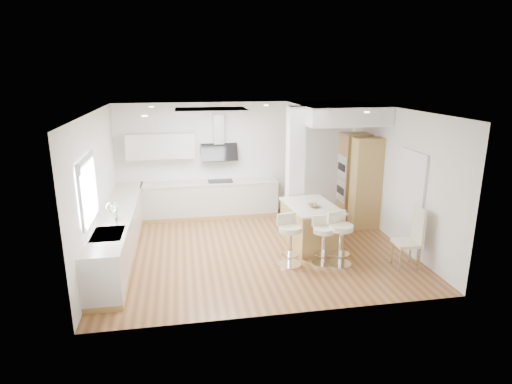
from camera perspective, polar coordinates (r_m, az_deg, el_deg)
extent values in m
plane|color=#905E35|center=(8.87, -0.01, -7.56)|extent=(6.00, 6.00, 0.00)
cube|color=silver|center=(8.87, -0.01, -7.56)|extent=(6.00, 5.00, 0.02)
cube|color=silver|center=(10.82, -2.34, 4.50)|extent=(6.00, 0.04, 2.80)
cube|color=silver|center=(8.44, -20.50, 0.26)|extent=(0.04, 5.00, 2.80)
cube|color=silver|center=(9.40, 18.32, 1.98)|extent=(0.04, 5.00, 2.80)
cube|color=white|center=(8.67, -6.03, 10.82)|extent=(1.40, 0.95, 0.05)
cube|color=white|center=(8.67, -6.02, 10.72)|extent=(1.25, 0.80, 0.03)
cylinder|color=white|center=(9.56, -13.77, 10.98)|extent=(0.10, 0.10, 0.02)
cylinder|color=white|center=(7.57, -14.61, 9.78)|extent=(0.10, 0.10, 0.02)
cylinder|color=white|center=(9.74, 1.37, 11.49)|extent=(0.10, 0.10, 0.02)
cylinder|color=white|center=(9.67, 10.89, 11.19)|extent=(0.10, 0.10, 0.02)
cylinder|color=white|center=(8.29, 14.59, 10.26)|extent=(0.10, 0.10, 0.02)
cube|color=white|center=(7.51, -21.54, 0.31)|extent=(0.03, 1.15, 0.95)
cube|color=white|center=(7.40, -21.85, 4.09)|extent=(0.04, 1.28, 0.06)
cube|color=white|center=(7.65, -21.09, -3.33)|extent=(0.04, 1.28, 0.06)
cube|color=white|center=(6.94, -22.39, -1.00)|extent=(0.04, 0.06, 0.95)
cube|color=white|center=(8.09, -20.67, 1.45)|extent=(0.04, 0.06, 0.95)
cube|color=#9B9EA3|center=(7.41, -21.68, 3.53)|extent=(0.03, 1.18, 0.14)
cube|color=#464037|center=(8.99, 19.80, -1.41)|extent=(0.02, 0.90, 2.00)
cube|color=white|center=(8.98, 19.72, -1.42)|extent=(0.05, 1.00, 2.10)
cube|color=tan|center=(9.05, -17.53, -7.49)|extent=(0.60, 4.50, 0.10)
cube|color=beige|center=(8.89, -17.76, -4.94)|extent=(0.60, 4.50, 0.76)
cube|color=beige|center=(8.77, -17.98, -2.49)|extent=(0.63, 4.50, 0.04)
cube|color=silver|center=(7.60, -19.18, -5.32)|extent=(0.50, 0.75, 0.02)
cube|color=silver|center=(7.45, -19.34, -6.17)|extent=(0.40, 0.34, 0.10)
cube|color=silver|center=(7.78, -18.95, -5.20)|extent=(0.40, 0.34, 0.10)
cylinder|color=silver|center=(7.79, -18.11, -3.21)|extent=(0.02, 0.02, 0.36)
torus|color=silver|center=(7.75, -18.73, -1.97)|extent=(0.18, 0.02, 0.18)
imported|color=#599A4E|center=(8.14, -18.27, -2.54)|extent=(0.17, 0.12, 0.33)
cube|color=tan|center=(10.81, -5.99, -3.00)|extent=(3.30, 0.60, 0.10)
cube|color=beige|center=(10.68, -6.05, -0.81)|extent=(3.30, 0.60, 0.76)
cube|color=beige|center=(10.57, -6.11, 1.27)|extent=(3.33, 0.63, 0.04)
cube|color=black|center=(10.58, -4.77, 1.46)|extent=(0.60, 0.40, 0.01)
cube|color=beige|center=(10.50, -12.62, 6.01)|extent=(1.60, 0.34, 0.60)
cube|color=silver|center=(10.54, -5.03, 8.29)|extent=(0.25, 0.18, 0.70)
cube|color=black|center=(10.55, -4.92, 5.28)|extent=(0.90, 0.26, 0.44)
cube|color=white|center=(9.54, 5.22, 2.92)|extent=(0.35, 0.35, 2.80)
cube|color=silver|center=(10.10, 10.56, 10.33)|extent=(1.78, 2.20, 0.40)
cube|color=tan|center=(10.65, 12.89, 2.01)|extent=(0.62, 0.62, 2.10)
cube|color=tan|center=(10.03, 14.42, 1.06)|extent=(0.62, 0.40, 2.10)
cube|color=silver|center=(10.48, 11.41, 3.28)|extent=(0.02, 0.55, 0.55)
cube|color=silver|center=(10.62, 11.24, 0.22)|extent=(0.02, 0.55, 0.55)
cube|color=black|center=(10.48, 11.35, 3.28)|extent=(0.01, 0.45, 0.18)
cube|color=black|center=(10.61, 11.19, 0.22)|extent=(0.01, 0.45, 0.18)
cube|color=tan|center=(8.99, 7.27, -4.49)|extent=(0.98, 1.42, 0.83)
cube|color=beige|center=(8.85, 7.37, -1.84)|extent=(1.07, 1.51, 0.04)
imported|color=slate|center=(8.71, 7.74, -1.81)|extent=(0.27, 0.27, 0.06)
sphere|color=#C05416|center=(8.72, 7.97, -1.77)|extent=(0.07, 0.07, 0.07)
sphere|color=#C05416|center=(8.71, 7.46, -1.77)|extent=(0.07, 0.07, 0.07)
sphere|color=olive|center=(8.67, 7.84, -1.86)|extent=(0.07, 0.07, 0.07)
cylinder|color=silver|center=(8.18, 4.49, -9.58)|extent=(0.54, 0.54, 0.03)
cylinder|color=silver|center=(8.04, 4.54, -7.42)|extent=(0.09, 0.09, 0.65)
cylinder|color=silver|center=(8.09, 4.52, -8.27)|extent=(0.42, 0.42, 0.02)
cylinder|color=beige|center=(7.90, 4.59, -4.95)|extent=(0.51, 0.51, 0.10)
cube|color=beige|center=(7.98, 4.06, -3.57)|extent=(0.38, 0.14, 0.22)
cylinder|color=silver|center=(8.30, 8.84, -9.34)|extent=(0.44, 0.44, 0.03)
cylinder|color=silver|center=(8.17, 8.93, -7.34)|extent=(0.07, 0.07, 0.61)
cylinder|color=silver|center=(8.22, 8.89, -8.12)|extent=(0.34, 0.34, 0.01)
cylinder|color=beige|center=(8.04, 9.03, -5.06)|extent=(0.42, 0.42, 0.09)
cube|color=beige|center=(8.13, 8.67, -3.77)|extent=(0.36, 0.07, 0.21)
cylinder|color=silver|center=(8.32, 11.05, -9.37)|extent=(0.56, 0.56, 0.03)
cylinder|color=silver|center=(8.18, 11.18, -7.18)|extent=(0.09, 0.09, 0.67)
cylinder|color=silver|center=(8.24, 11.13, -8.04)|extent=(0.43, 0.43, 0.02)
cylinder|color=beige|center=(8.05, 11.32, -4.67)|extent=(0.53, 0.53, 0.10)
cube|color=beige|center=(8.12, 10.69, -3.29)|extent=(0.39, 0.16, 0.23)
cube|color=beige|center=(8.39, 19.44, -6.47)|extent=(0.47, 0.47, 0.06)
cube|color=beige|center=(8.36, 20.87, -4.29)|extent=(0.08, 0.42, 0.71)
cylinder|color=tan|center=(8.26, 18.69, -8.60)|extent=(0.04, 0.04, 0.43)
cylinder|color=tan|center=(8.56, 17.71, -7.65)|extent=(0.04, 0.04, 0.43)
cylinder|color=tan|center=(8.41, 20.91, -8.37)|extent=(0.04, 0.04, 0.43)
cylinder|color=tan|center=(8.70, 19.86, -7.46)|extent=(0.04, 0.04, 0.43)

